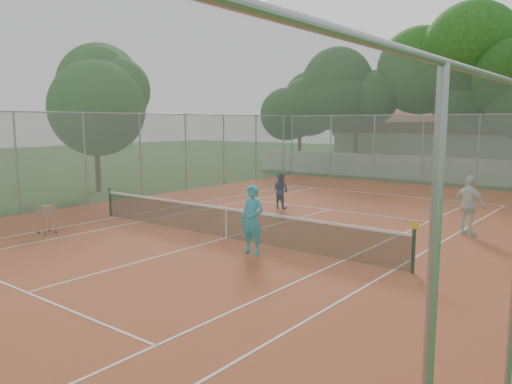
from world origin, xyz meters
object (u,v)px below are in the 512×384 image
Objects in this scene: player_far_left at (281,191)px; ball_hopper at (46,218)px; clubhouse at (452,140)px; player_far_right at (469,205)px; tennis_net at (226,222)px; player_near at (252,220)px.

ball_hopper is at bearing 73.17° from player_far_left.
player_far_right is at bearing -71.92° from clubhouse.
tennis_net is 6.21× the size of player_far_right.
player_near is (1.81, -0.98, 0.46)m from tennis_net.
player_far_left is at bearing -89.50° from clubhouse.
clubhouse reaches higher than player_far_left.
player_far_left is (0.21, -23.53, -1.44)m from clubhouse.
player_near is (3.81, -29.98, -1.23)m from clubhouse.
tennis_net is 7.73m from player_far_right.
player_far_left is 7.62m from player_far_right.
player_far_left reaches higher than tennis_net.
clubhouse reaches higher than ball_hopper.
player_near is at bearing 75.49° from player_far_right.
ball_hopper is (-2.93, -32.16, -1.67)m from clubhouse.
ball_hopper reaches higher than tennis_net.
player_far_left is 0.77× the size of player_far_right.
player_near is at bearing -82.76° from clubhouse.
tennis_net is at bearing -86.05° from clubhouse.
ball_hopper is (-3.14, -8.63, -0.23)m from player_far_left.
ball_hopper is at bearing 56.44° from player_far_right.
player_near reaches higher than player_far_left.
clubhouse is 8.57× the size of player_far_right.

